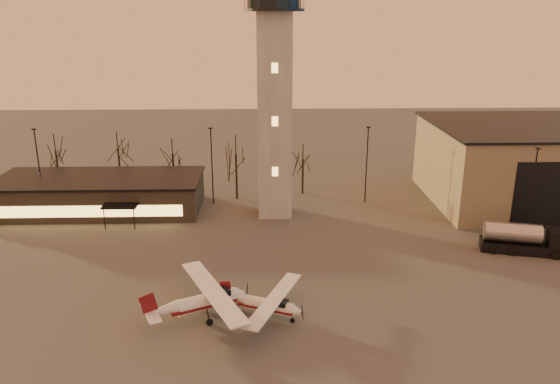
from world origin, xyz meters
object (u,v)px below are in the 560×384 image
control_tower (274,81)px  hangar (549,163)px  terminal (100,194)px  cessna_front (270,308)px  cessna_rear (209,304)px  fuel_truck (523,241)px

control_tower → hangar: size_ratio=1.07×
terminal → control_tower: bearing=-5.1°
hangar → terminal: hangar is taller
cessna_front → control_tower: bearing=110.8°
control_tower → cessna_front: 29.17m
hangar → cessna_rear: 50.68m
terminal → cessna_front: bearing=-51.7°
cessna_front → hangar: bearing=60.7°
terminal → cessna_front: 34.11m
control_tower → cessna_rear: 29.24m
control_tower → cessna_rear: bearing=-103.6°
terminal → fuel_truck: (47.60, -14.36, -0.92)m
cessna_front → cessna_rear: cessna_rear is taller
cessna_rear → fuel_truck: cessna_rear is taller
hangar → control_tower: bearing=-173.7°
control_tower → fuel_truck: size_ratio=3.72×
cessna_front → fuel_truck: 29.21m
control_tower → hangar: bearing=6.3°
control_tower → cessna_front: (-0.85, -24.75, -15.41)m
terminal → cessna_rear: size_ratio=2.22×
hangar → fuel_truck: bearing=-122.4°
fuel_truck → hangar: bearing=72.4°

